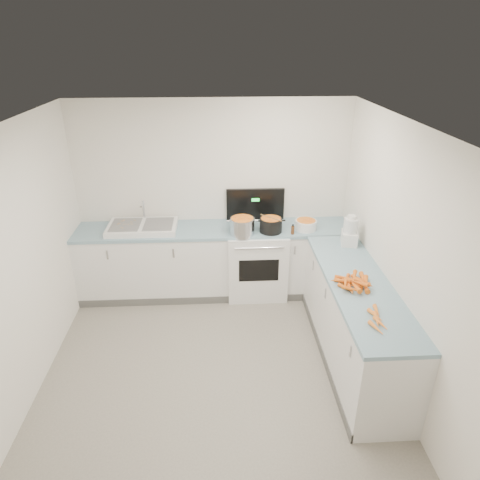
{
  "coord_description": "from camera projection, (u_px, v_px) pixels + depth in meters",
  "views": [
    {
      "loc": [
        0.06,
        -3.29,
        3.15
      ],
      "look_at": [
        0.3,
        1.1,
        1.05
      ],
      "focal_mm": 32.0,
      "sensor_mm": 36.0,
      "label": 1
    }
  ],
  "objects": [
    {
      "name": "steel_pot",
      "position": [
        242.0,
        227.0,
        5.26
      ],
      "size": [
        0.38,
        0.38,
        0.22
      ],
      "primitive_type": "cylinder",
      "rotation": [
        0.0,
        0.0,
        0.31
      ],
      "color": "silver",
      "rests_on": "stove"
    },
    {
      "name": "food_processor",
      "position": [
        350.0,
        232.0,
        4.96
      ],
      "size": [
        0.22,
        0.25,
        0.36
      ],
      "color": "white",
      "rests_on": "counter_right"
    },
    {
      "name": "stove",
      "position": [
        256.0,
        260.0,
        5.66
      ],
      "size": [
        0.76,
        0.65,
        1.36
      ],
      "color": "white",
      "rests_on": "ground"
    },
    {
      "name": "wall_right",
      "position": [
        406.0,
        269.0,
        3.87
      ],
      "size": [
        0.0,
        4.0,
        2.5
      ],
      "primitive_type": null,
      "rotation": [
        1.57,
        0.0,
        -1.57
      ],
      "color": "white",
      "rests_on": "ground"
    },
    {
      "name": "wooden_spoon",
      "position": [
        271.0,
        218.0,
        5.27
      ],
      "size": [
        0.24,
        0.24,
        0.01
      ],
      "primitive_type": "cylinder",
      "rotation": [
        1.57,
        0.0,
        0.8
      ],
      "color": "#AD7A47",
      "rests_on": "black_pot"
    },
    {
      "name": "sink",
      "position": [
        142.0,
        227.0,
        5.38
      ],
      "size": [
        0.86,
        0.52,
        0.31
      ],
      "color": "white",
      "rests_on": "counter_back"
    },
    {
      "name": "wall_back",
      "position": [
        213.0,
        197.0,
        5.58
      ],
      "size": [
        3.5,
        0.0,
        2.5
      ],
      "primitive_type": null,
      "rotation": [
        1.57,
        0.0,
        0.0
      ],
      "color": "white",
      "rests_on": "ground"
    },
    {
      "name": "extract_bottle",
      "position": [
        293.0,
        230.0,
        5.26
      ],
      "size": [
        0.04,
        0.04,
        0.1
      ],
      "primitive_type": "cylinder",
      "color": "#593319",
      "rests_on": "counter_back"
    },
    {
      "name": "counter_back",
      "position": [
        215.0,
        261.0,
        5.65
      ],
      "size": [
        3.5,
        0.62,
        0.94
      ],
      "color": "white",
      "rests_on": "ground"
    },
    {
      "name": "counter_right",
      "position": [
        354.0,
        320.0,
        4.46
      ],
      "size": [
        0.62,
        2.2,
        0.94
      ],
      "color": "white",
      "rests_on": "ground"
    },
    {
      "name": "spice_jar",
      "position": [
        308.0,
        227.0,
        5.35
      ],
      "size": [
        0.06,
        0.06,
        0.1
      ],
      "primitive_type": "cylinder",
      "color": "#E5B266",
      "rests_on": "counter_back"
    },
    {
      "name": "ceiling",
      "position": [
        209.0,
        131.0,
        3.24
      ],
      "size": [
        3.5,
        4.0,
        0.0
      ],
      "primitive_type": null,
      "rotation": [
        3.14,
        0.0,
        0.0
      ],
      "color": "white",
      "rests_on": "ground"
    },
    {
      "name": "wall_left",
      "position": [
        11.0,
        280.0,
        3.69
      ],
      "size": [
        0.0,
        4.0,
        2.5
      ],
      "primitive_type": null,
      "rotation": [
        1.57,
        0.0,
        1.57
      ],
      "color": "white",
      "rests_on": "ground"
    },
    {
      "name": "black_pot",
      "position": [
        271.0,
        226.0,
        5.31
      ],
      "size": [
        0.37,
        0.37,
        0.2
      ],
      "primitive_type": "cylinder",
      "rotation": [
        0.0,
        0.0,
        0.43
      ],
      "color": "black",
      "rests_on": "stove"
    },
    {
      "name": "peeled_carrots",
      "position": [
        377.0,
        319.0,
        3.66
      ],
      "size": [
        0.17,
        0.42,
        0.04
      ],
      "color": "orange",
      "rests_on": "counter_right"
    },
    {
      "name": "floor",
      "position": [
        216.0,
        381.0,
        4.32
      ],
      "size": [
        3.5,
        4.0,
        0.0
      ],
      "primitive_type": null,
      "color": "gray",
      "rests_on": "ground"
    },
    {
      "name": "peelings",
      "position": [
        126.0,
        223.0,
        5.39
      ],
      "size": [
        0.23,
        0.27,
        0.01
      ],
      "color": "tan",
      "rests_on": "sink"
    },
    {
      "name": "carrot_pile",
      "position": [
        354.0,
        283.0,
        4.17
      ],
      "size": [
        0.41,
        0.4,
        0.1
      ],
      "color": "orange",
      "rests_on": "counter_right"
    },
    {
      "name": "mixing_bowl",
      "position": [
        306.0,
        225.0,
        5.38
      ],
      "size": [
        0.35,
        0.35,
        0.12
      ],
      "primitive_type": "cylinder",
      "rotation": [
        0.0,
        0.0,
        0.42
      ],
      "color": "white",
      "rests_on": "counter_back"
    }
  ]
}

